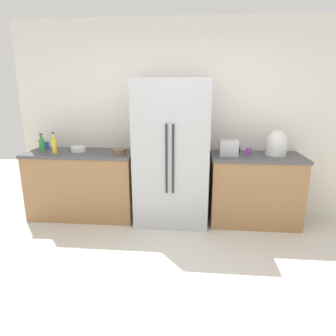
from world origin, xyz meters
name	(u,v)px	position (x,y,z in m)	size (l,w,h in m)	color
ground_plane	(166,293)	(0.00, 0.00, 0.00)	(9.64, 9.64, 0.00)	beige
kitchen_back_panel	(180,120)	(0.00, 1.96, 1.34)	(4.66, 0.10, 2.68)	silver
counter_left	(83,184)	(-1.34, 1.59, 0.47)	(1.49, 0.65, 0.93)	#9E7247
counter_right	(254,189)	(1.03, 1.59, 0.47)	(1.18, 0.65, 0.93)	#9E7247
refrigerator	(172,153)	(-0.08, 1.55, 0.95)	(0.96, 0.71, 1.89)	#B7BABF
toaster	(229,148)	(0.66, 1.54, 1.04)	(0.23, 0.17, 0.20)	silver
rice_cooker	(277,143)	(1.27, 1.63, 1.09)	(0.26, 0.26, 0.32)	white
bottle_a	(54,145)	(-1.63, 1.43, 1.05)	(0.06, 0.06, 0.29)	yellow
bottle_b	(42,144)	(-1.92, 1.64, 1.02)	(0.08, 0.08, 0.24)	green
cup_a	(249,152)	(0.92, 1.59, 0.98)	(0.07, 0.07, 0.09)	purple
cup_b	(46,145)	(-1.91, 1.75, 0.98)	(0.07, 0.07, 0.10)	blue
cup_c	(237,150)	(0.79, 1.77, 0.97)	(0.08, 0.08, 0.07)	black
bowl_a	(78,149)	(-1.38, 1.61, 0.97)	(0.20, 0.20, 0.07)	white
bowl_b	(119,151)	(-0.78, 1.52, 0.97)	(0.19, 0.19, 0.07)	brown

